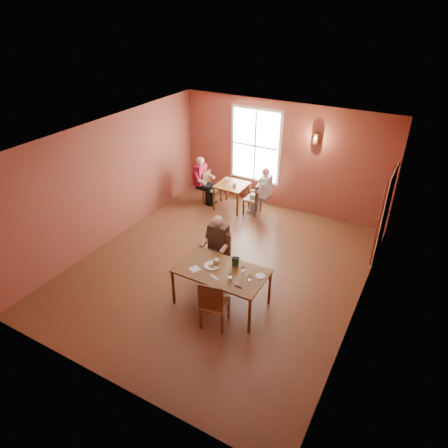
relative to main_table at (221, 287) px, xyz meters
The scene contains 30 objects.
ground 1.25m from the main_table, 121.26° to the left, with size 6.00×7.00×0.01m, color brown.
wall_back 4.68m from the main_table, 97.76° to the left, with size 6.00×0.04×3.00m, color brown.
wall_front 2.78m from the main_table, 103.90° to the right, with size 6.00×0.04×3.00m, color brown.
wall_left 3.91m from the main_table, 164.34° to the left, with size 0.04×7.00×3.00m, color brown.
wall_right 2.81m from the main_table, 23.03° to the left, with size 0.04×7.00×3.00m, color brown.
ceiling 2.85m from the main_table, 121.26° to the left, with size 6.00×7.00×0.04m, color white.
window 4.86m from the main_table, 107.59° to the left, with size 1.36×0.10×1.96m, color white.
door 4.10m from the main_table, 54.95° to the left, with size 0.12×1.04×2.10m, color maroon.
wall_sconce 4.77m from the main_table, 86.31° to the left, with size 0.16×0.16×0.28m, color brown.
main_table is the anchor object (origin of this frame).
chair_diner_main 0.83m from the main_table, 127.57° to the left, with size 0.47×0.47×1.06m, color #582D17, non-canonical shape.
diner_main 0.84m from the main_table, 128.88° to the left, with size 0.54×0.54×1.35m, color black, non-canonical shape.
chair_empty 0.57m from the main_table, 73.24° to the right, with size 0.46×0.46×1.04m, color brown, non-canonical shape.
plate_food 0.49m from the main_table, behind, with size 0.32×0.32×0.04m, color white.
sandwich 0.50m from the main_table, 148.66° to the left, with size 0.10×0.10×0.12m, color tan.
goblet_a 0.66m from the main_table, 15.13° to the left, with size 0.08×0.08×0.20m, color white, non-canonical shape.
goblet_b 0.81m from the main_table, ahead, with size 0.08×0.08×0.19m, color white, non-canonical shape.
goblet_c 0.61m from the main_table, 33.29° to the right, with size 0.08×0.08×0.20m, color white, non-canonical shape.
menu_stand 0.60m from the main_table, 56.44° to the left, with size 0.12×0.06×0.21m, color #1C3926.
knife 0.48m from the main_table, 92.67° to the right, with size 0.22×0.02×0.00m, color silver.
napkin 0.66m from the main_table, 156.25° to the right, with size 0.18×0.18×0.01m, color white.
side_plate 0.86m from the main_table, 14.92° to the left, with size 0.19×0.19×0.01m, color white.
sunglasses 0.71m from the main_table, 28.45° to the right, with size 0.13×0.04×0.02m, color black.
second_table 4.14m from the main_table, 115.26° to the left, with size 0.83×0.83×0.73m, color brown, non-canonical shape.
chair_diner_white 3.91m from the main_table, 106.61° to the left, with size 0.40×0.40×0.91m, color brown, non-canonical shape.
diner_white 3.91m from the main_table, 106.18° to the left, with size 0.53×0.53×1.33m, color silver, non-canonical shape.
chair_diner_maroon 4.46m from the main_table, 122.84° to the left, with size 0.42×0.42×0.95m, color #5C3616, non-canonical shape.
diner_maroon 4.48m from the main_table, 123.16° to the left, with size 0.54×0.54×1.35m, color maroon, non-canonical shape.
cup_a 3.99m from the main_table, 114.09° to the left, with size 0.12×0.12×0.09m, color white.
cup_b 4.33m from the main_table, 116.83° to the left, with size 0.10×0.10×0.10m, color silver.
Camera 1 is at (3.63, -6.34, 5.40)m, focal length 32.00 mm.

